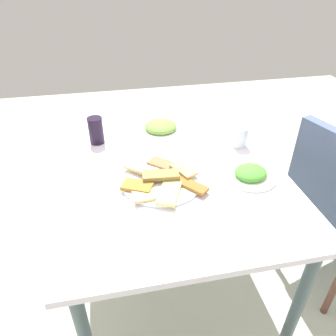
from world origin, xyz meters
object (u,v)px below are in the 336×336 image
at_px(spoon, 193,147).
at_px(salad_plate_rice, 251,174).
at_px(soda_can, 96,130).
at_px(fork, 185,148).
at_px(paper_napkin, 189,148).
at_px(drinking_glass, 240,136).
at_px(salad_plate_greens, 161,127).
at_px(dining_table, 172,187).
at_px(dining_chair, 336,205).
at_px(pide_platter, 161,180).

bearing_deg(spoon, salad_plate_rice, 51.52).
xyz_separation_m(soda_can, fork, (0.14, 0.38, -0.06)).
bearing_deg(soda_can, paper_napkin, 70.60).
relative_size(drinking_glass, spoon, 0.53).
relative_size(fork, spoon, 1.00).
distance_m(salad_plate_greens, fork, 0.21).
relative_size(salad_plate_rice, drinking_glass, 2.17).
distance_m(dining_table, dining_chair, 0.79).
bearing_deg(paper_napkin, pide_platter, -36.58).
bearing_deg(salad_plate_rice, spoon, -147.95).
bearing_deg(pide_platter, paper_napkin, 143.42).
height_order(pide_platter, soda_can, soda_can).
distance_m(pide_platter, salad_plate_greens, 0.42).
bearing_deg(dining_table, salad_plate_greens, 177.41).
distance_m(soda_can, spoon, 0.44).
distance_m(dining_table, pide_platter, 0.14).
relative_size(soda_can, paper_napkin, 0.77).
bearing_deg(dining_table, salad_plate_rice, 69.03).
xyz_separation_m(dining_chair, pide_platter, (0.00, -0.83, 0.27)).
bearing_deg(spoon, drinking_glass, 105.04).
distance_m(dining_chair, soda_can, 1.16).
height_order(pide_platter, drinking_glass, drinking_glass).
distance_m(drinking_glass, fork, 0.25).
height_order(soda_can, drinking_glass, soda_can).
relative_size(pide_platter, salad_plate_greens, 1.55).
bearing_deg(spoon, fork, -70.52).
relative_size(dining_table, spoon, 5.93).
bearing_deg(soda_can, spoon, 71.38).
distance_m(dining_chair, pide_platter, 0.87).
xyz_separation_m(soda_can, spoon, (0.14, 0.42, -0.06)).
bearing_deg(salad_plate_greens, soda_can, -79.95).
xyz_separation_m(drinking_glass, fork, (-0.02, -0.25, -0.04)).
bearing_deg(fork, dining_table, -14.99).
height_order(salad_plate_rice, drinking_glass, drinking_glass).
xyz_separation_m(dining_chair, paper_napkin, (-0.22, -0.66, 0.25)).
bearing_deg(drinking_glass, pide_platter, -62.19).
relative_size(dining_chair, salad_plate_greens, 4.25).
bearing_deg(drinking_glass, soda_can, -104.03).
bearing_deg(pide_platter, fork, 146.51).
height_order(dining_chair, paper_napkin, dining_chair).
relative_size(dining_chair, drinking_glass, 9.81).
height_order(dining_table, soda_can, soda_can).
height_order(dining_table, paper_napkin, paper_napkin).
distance_m(salad_plate_greens, salad_plate_rice, 0.53).
bearing_deg(dining_table, drinking_glass, 111.41).
height_order(soda_can, fork, soda_can).
distance_m(dining_table, soda_can, 0.44).
bearing_deg(soda_can, pide_platter, 32.37).
xyz_separation_m(dining_chair, salad_plate_rice, (0.03, -0.48, 0.27)).
bearing_deg(paper_napkin, dining_table, -36.01).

